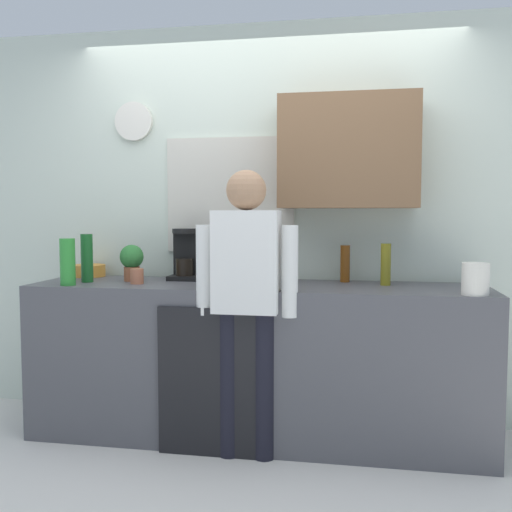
{
  "coord_description": "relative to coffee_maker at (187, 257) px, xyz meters",
  "views": [
    {
      "loc": [
        0.61,
        -3.08,
        1.36
      ],
      "look_at": [
        0.01,
        0.25,
        1.11
      ],
      "focal_mm": 40.38,
      "sensor_mm": 36.0,
      "label": 1
    }
  ],
  "objects": [
    {
      "name": "bottle_clear_soda",
      "position": [
        -0.61,
        -0.42,
        -0.01
      ],
      "size": [
        0.09,
        0.09,
        0.28
      ],
      "primitive_type": "cylinder",
      "color": "#2D8C33",
      "rests_on": "kitchen_counter"
    },
    {
      "name": "coffee_maker",
      "position": [
        0.0,
        0.0,
        0.0
      ],
      "size": [
        0.2,
        0.2,
        0.33
      ],
      "color": "black",
      "rests_on": "kitchen_counter"
    },
    {
      "name": "bottle_green_wine",
      "position": [
        -0.57,
        -0.25,
        0.0
      ],
      "size": [
        0.07,
        0.07,
        0.3
      ],
      "primitive_type": "cylinder",
      "color": "#195923",
      "rests_on": "kitchen_counter"
    },
    {
      "name": "person_at_sink",
      "position": [
        0.49,
        -0.49,
        -0.13
      ],
      "size": [
        0.57,
        0.22,
        1.6
      ],
      "rotation": [
        0.0,
        0.0,
        0.22
      ],
      "color": "black",
      "rests_on": "ground_plane"
    },
    {
      "name": "bottle_amber_beer",
      "position": [
        1.01,
        0.03,
        -0.03
      ],
      "size": [
        0.06,
        0.06,
        0.23
      ],
      "primitive_type": "cylinder",
      "color": "brown",
      "rests_on": "kitchen_counter"
    },
    {
      "name": "dishwasher_panel",
      "position": [
        0.27,
        -0.53,
        -0.66
      ],
      "size": [
        0.56,
        0.02,
        0.84
      ],
      "primitive_type": "cube",
      "color": "black",
      "rests_on": "ground_plane"
    },
    {
      "name": "ground_plane",
      "position": [
        0.49,
        -0.49,
        -1.08
      ],
      "size": [
        8.0,
        8.0,
        0.0
      ],
      "primitive_type": "plane",
      "color": "silver"
    },
    {
      "name": "cup_white_mug",
      "position": [
        0.59,
        -0.3,
        -0.1
      ],
      "size": [
        0.08,
        0.08,
        0.1
      ],
      "primitive_type": "cylinder",
      "color": "white",
      "rests_on": "kitchen_counter"
    },
    {
      "name": "mixing_bowl",
      "position": [
        -0.71,
        0.04,
        -0.11
      ],
      "size": [
        0.22,
        0.22,
        0.08
      ],
      "primitive_type": "cylinder",
      "color": "orange",
      "rests_on": "kitchen_counter"
    },
    {
      "name": "potted_plant",
      "position": [
        -0.32,
        -0.15,
        -0.01
      ],
      "size": [
        0.15,
        0.15,
        0.23
      ],
      "color": "#9E5638",
      "rests_on": "kitchen_counter"
    },
    {
      "name": "cup_terracotta_mug",
      "position": [
        -0.23,
        -0.29,
        -0.1
      ],
      "size": [
        0.08,
        0.08,
        0.09
      ],
      "primitive_type": "cylinder",
      "color": "#B26647",
      "rests_on": "kitchen_counter"
    },
    {
      "name": "back_wall_assembly",
      "position": [
        0.56,
        0.21,
        0.28
      ],
      "size": [
        4.32,
        0.42,
        2.6
      ],
      "color": "silver",
      "rests_on": "ground_plane"
    },
    {
      "name": "kitchen_counter",
      "position": [
        0.49,
        -0.19,
        -0.61
      ],
      "size": [
        2.72,
        0.64,
        0.94
      ],
      "primitive_type": "cube",
      "color": "#4C4C51",
      "rests_on": "ground_plane"
    },
    {
      "name": "bottle_olive_oil",
      "position": [
        1.26,
        -0.09,
        -0.02
      ],
      "size": [
        0.06,
        0.06,
        0.25
      ],
      "primitive_type": "cylinder",
      "color": "olive",
      "rests_on": "kitchen_counter"
    },
    {
      "name": "storage_canister",
      "position": [
        1.7,
        -0.43,
        -0.06
      ],
      "size": [
        0.14,
        0.14,
        0.17
      ],
      "primitive_type": "cylinder",
      "color": "silver",
      "rests_on": "kitchen_counter"
    }
  ]
}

